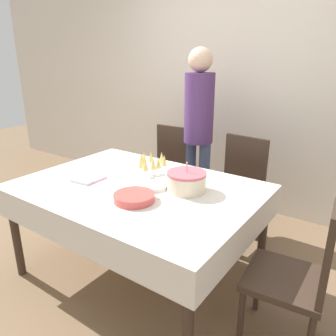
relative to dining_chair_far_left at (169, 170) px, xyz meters
name	(u,v)px	position (x,y,z in m)	size (l,w,h in m)	color
ground_plane	(140,274)	(0.37, -0.92, -0.52)	(12.00, 12.00, 0.00)	brown
wall_back	(239,82)	(0.37, 0.75, 0.83)	(8.00, 0.05, 2.70)	silver
dining_table	(138,199)	(0.37, -0.92, 0.13)	(1.67, 1.20, 0.74)	silver
dining_chair_far_left	(169,170)	(0.00, 0.00, 0.00)	(0.44, 0.44, 0.95)	#38281E
dining_chair_far_right	(238,186)	(0.75, 0.00, 0.00)	(0.46, 0.46, 0.95)	#38281E
dining_chair_right_end	(303,271)	(1.53, -0.91, 0.00)	(0.46, 0.46, 0.95)	#38281E
birthday_cake	(187,181)	(0.71, -0.79, 0.29)	(0.27, 0.27, 0.21)	beige
champagne_tray	(151,165)	(0.35, -0.73, 0.32)	(0.29, 0.29, 0.18)	silver
plate_stack_main	(134,197)	(0.52, -1.13, 0.25)	(0.26, 0.26, 0.05)	#CC4C47
plate_stack_dessert	(153,185)	(0.48, -0.88, 0.24)	(0.22, 0.22, 0.03)	white
cake_knife	(178,203)	(0.77, -1.00, 0.23)	(0.30, 0.04, 0.00)	silver
fork_pile	(81,182)	(0.01, -1.11, 0.24)	(0.18, 0.08, 0.02)	silver
napkin_pile	(93,178)	(0.02, -1.01, 0.23)	(0.15, 0.15, 0.01)	pink
person_standing	(199,121)	(0.25, 0.14, 0.51)	(0.28, 0.28, 1.69)	#3F4C72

